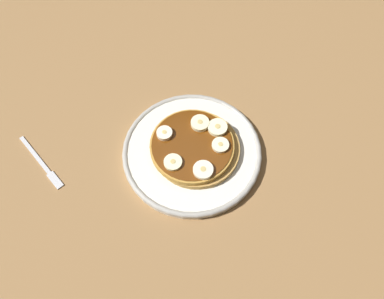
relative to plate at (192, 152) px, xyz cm
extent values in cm
cube|color=olive|center=(0.00, 0.00, -2.41)|extent=(140.00, 140.00, 3.00)
cylinder|color=silver|center=(0.00, 0.00, -0.21)|extent=(23.74, 23.74, 1.41)
torus|color=#A19E96|center=(0.00, 0.00, 0.29)|extent=(24.01, 24.01, 0.99)
cylinder|color=#B68945|center=(-0.52, -0.57, 1.03)|extent=(14.77, 14.77, 1.06)
cylinder|color=#B68436|center=(-0.01, -0.25, 2.08)|extent=(14.20, 14.20, 1.06)
cylinder|color=#592B0A|center=(0.00, 0.00, 2.69)|extent=(13.56, 13.56, 0.16)
cylinder|color=#FBEAC5|center=(4.72, 1.63, 3.07)|extent=(2.68, 2.68, 0.91)
cylinder|color=tan|center=(4.72, 1.63, 3.56)|extent=(0.75, 0.75, 0.08)
cylinder|color=#F1EFBB|center=(-1.29, -5.13, 3.04)|extent=(3.33, 3.33, 0.86)
cylinder|color=tan|center=(-1.29, -5.13, 3.51)|extent=(0.93, 0.93, 0.08)
cylinder|color=#F4EAB3|center=(1.51, -3.83, 3.07)|extent=(3.17, 3.17, 0.92)
cylinder|color=tan|center=(1.51, -3.83, 3.57)|extent=(0.89, 0.89, 0.08)
cylinder|color=#EDECB6|center=(0.13, 4.70, 2.97)|extent=(2.99, 2.99, 0.71)
cylinder|color=tan|center=(0.13, 4.70, 3.36)|extent=(0.84, 0.84, 0.08)
cylinder|color=#EFE6C3|center=(-4.57, 2.56, 3.00)|extent=(3.28, 3.28, 0.78)
cylinder|color=tan|center=(-4.57, 2.56, 3.43)|extent=(0.92, 0.92, 0.08)
cylinder|color=#F1E7BD|center=(-3.79, -2.81, 2.97)|extent=(2.86, 2.86, 0.73)
cylinder|color=tan|center=(-3.79, -2.81, 3.38)|extent=(0.80, 0.80, 0.08)
cube|color=silver|center=(20.59, 18.08, -0.66)|extent=(9.51, 1.88, 0.50)
cube|color=silver|center=(14.14, 18.89, -0.66)|extent=(3.63, 1.69, 0.50)
camera|label=1|loc=(-20.55, 23.68, 57.88)|focal=35.67mm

